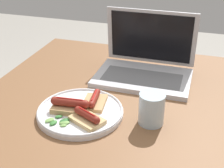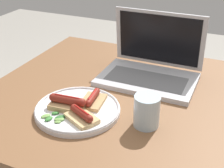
% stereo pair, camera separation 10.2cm
% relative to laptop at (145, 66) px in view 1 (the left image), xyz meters
% --- Properties ---
extents(desk, '(1.06, 0.88, 0.74)m').
position_rel_laptop_xyz_m(desk, '(0.01, -0.16, -0.11)').
color(desk, brown).
rests_on(desk, ground_plane).
extents(laptop, '(0.35, 0.26, 0.24)m').
position_rel_laptop_xyz_m(laptop, '(0.00, 0.00, 0.00)').
color(laptop, '#B7B7BC').
rests_on(laptop, desk).
extents(plate, '(0.27, 0.27, 0.02)m').
position_rel_laptop_xyz_m(plate, '(-0.14, -0.32, -0.03)').
color(plate, silver).
rests_on(plate, desk).
extents(sausage_toast_left, '(0.08, 0.11, 0.04)m').
position_rel_laptop_xyz_m(sausage_toast_left, '(-0.11, -0.28, -0.02)').
color(sausage_toast_left, tan).
rests_on(sausage_toast_left, plate).
extents(sausage_toast_middle, '(0.12, 0.07, 0.05)m').
position_rel_laptop_xyz_m(sausage_toast_middle, '(-0.16, -0.33, -0.01)').
color(sausage_toast_middle, tan).
rests_on(sausage_toast_middle, plate).
extents(sausage_toast_right, '(0.12, 0.10, 0.04)m').
position_rel_laptop_xyz_m(sausage_toast_right, '(-0.09, -0.37, -0.01)').
color(sausage_toast_right, tan).
rests_on(sausage_toast_right, plate).
extents(salad_pile, '(0.08, 0.06, 0.01)m').
position_rel_laptop_xyz_m(salad_pile, '(-0.17, -0.40, -0.02)').
color(salad_pile, '#709E4C').
rests_on(salad_pile, plate).
extents(drinking_glass, '(0.08, 0.08, 0.10)m').
position_rel_laptop_xyz_m(drinking_glass, '(0.08, -0.30, 0.00)').
color(drinking_glass, silver).
rests_on(drinking_glass, desk).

